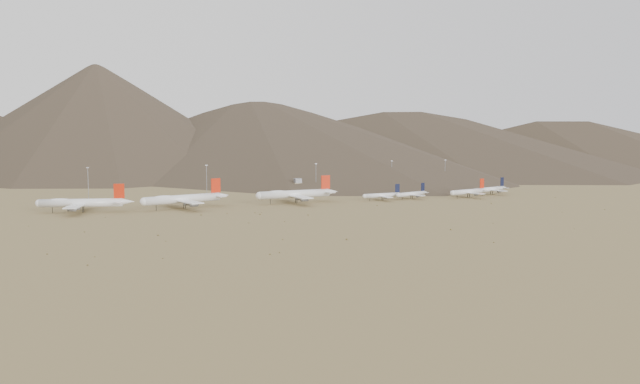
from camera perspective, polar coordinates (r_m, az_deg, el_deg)
name	(u,v)px	position (r m, az deg, el deg)	size (l,w,h in m)	color
ground	(315,208)	(444.30, -0.44, -1.48)	(3000.00, 3000.00, 0.00)	#9E8851
mountain_ridge	(153,84)	(1323.80, -15.02, 9.52)	(4400.00, 1000.00, 300.00)	#4A3B2C
widebody_west	(82,203)	(449.22, -20.95, -0.92)	(63.40, 50.10, 19.29)	white
widebody_centre	(183,199)	(451.42, -12.40, -0.61)	(66.66, 52.71, 20.30)	white
widebody_east	(295,194)	(475.10, -2.29, -0.17)	(68.62, 52.91, 20.38)	white
narrowbody_a	(383,195)	(496.26, 5.77, -0.30)	(37.94, 27.30, 12.52)	white
narrowbody_b	(412,194)	(510.67, 8.41, -0.17)	(35.90, 26.75, 12.31)	white
narrowbody_c	(469,192)	(530.12, 13.47, 0.04)	(44.25, 32.62, 14.89)	white
narrowbody_d	(492,189)	(560.39, 15.43, 0.26)	(41.38, 30.79, 14.15)	white
control_tower	(298,186)	(565.98, -2.04, 0.58)	(8.00, 8.00, 12.00)	tan
mast_far_west	(88,181)	(539.01, -20.44, 0.93)	(2.00, 0.60, 25.70)	gray
mast_west	(207,178)	(547.47, -10.33, 1.25)	(2.00, 0.60, 25.70)	gray
mast_centre	(316,176)	(565.43, -0.38, 1.48)	(2.00, 0.60, 25.70)	gray
mast_east	(392,172)	(621.60, 6.57, 1.81)	(2.00, 0.60, 25.70)	gray
mast_far_east	(445,171)	(650.58, 11.36, 1.91)	(2.00, 0.60, 25.70)	gray
desert_scrub	(330,221)	(376.99, 0.96, -2.70)	(433.84, 167.08, 0.85)	brown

